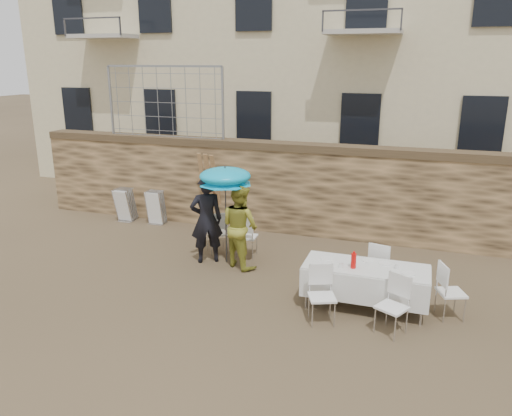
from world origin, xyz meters
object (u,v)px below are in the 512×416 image
(umbrella, at_px, (225,179))
(table_chair_front_right, at_px, (392,306))
(soda_bottle, at_px, (354,261))
(chair_stack_left, at_px, (129,203))
(banquet_table, at_px, (366,269))
(table_chair_back, at_px, (381,266))
(man_suit, at_px, (206,220))
(table_chair_side, at_px, (452,291))
(table_chair_front_left, at_px, (322,296))
(chair_stack_right, at_px, (158,206))
(couple_chair_right, at_px, (247,235))
(woman_dress, at_px, (240,226))
(couple_chair_left, at_px, (217,232))

(umbrella, bearing_deg, table_chair_front_right, -28.21)
(soda_bottle, bearing_deg, chair_stack_left, 153.37)
(banquet_table, distance_m, table_chair_back, 0.86)
(soda_bottle, distance_m, table_chair_front_right, 1.02)
(umbrella, bearing_deg, chair_stack_left, 151.80)
(man_suit, distance_m, table_chair_side, 4.94)
(man_suit, distance_m, table_chair_front_left, 3.38)
(table_chair_front_right, distance_m, chair_stack_right, 7.31)
(table_chair_front_left, bearing_deg, banquet_table, 29.29)
(umbrella, bearing_deg, banquet_table, -20.68)
(couple_chair_right, height_order, table_chair_front_left, same)
(couple_chair_right, xyz_separation_m, chair_stack_right, (-3.00, 1.48, -0.02))
(table_chair_back, bearing_deg, table_chair_front_right, 114.33)
(man_suit, height_order, umbrella, umbrella)
(umbrella, distance_m, table_chair_front_right, 4.22)
(woman_dress, bearing_deg, chair_stack_right, -5.27)
(banquet_table, bearing_deg, table_chair_front_right, -56.31)
(table_chair_front_right, bearing_deg, woman_dress, 178.40)
(woman_dress, bearing_deg, soda_bottle, -177.32)
(table_chair_back, bearing_deg, chair_stack_left, -5.03)
(man_suit, distance_m, umbrella, 0.97)
(couple_chair_left, height_order, soda_bottle, soda_bottle)
(table_chair_front_right, bearing_deg, table_chair_front_left, -152.18)
(table_chair_side, xyz_separation_m, chair_stack_left, (-8.03, 2.97, -0.02))
(woman_dress, relative_size, chair_stack_left, 1.90)
(chair_stack_left, bearing_deg, man_suit, -32.39)
(couple_chair_right, height_order, chair_stack_left, couple_chair_right)
(table_chair_front_right, distance_m, table_chair_side, 1.24)
(umbrella, xyz_separation_m, table_chair_front_left, (2.43, -1.89, -1.34))
(man_suit, relative_size, table_chair_side, 1.94)
(couple_chair_left, distance_m, banquet_table, 3.79)
(couple_chair_right, bearing_deg, table_chair_front_left, 129.49)
(banquet_table, distance_m, chair_stack_right, 6.51)
(banquet_table, bearing_deg, chair_stack_left, 155.13)
(table_chair_side, bearing_deg, man_suit, 57.59)
(table_chair_back, height_order, chair_stack_left, table_chair_back)
(couple_chair_left, xyz_separation_m, table_chair_side, (4.83, -1.49, 0.00))
(chair_stack_left, bearing_deg, couple_chair_left, -24.82)
(chair_stack_right, bearing_deg, table_chair_front_right, -31.54)
(man_suit, xyz_separation_m, couple_chair_left, (0.00, 0.55, -0.45))
(table_chair_front_right, xyz_separation_m, table_chair_side, (0.90, 0.85, 0.00))
(umbrella, height_order, table_chair_side, umbrella)
(man_suit, distance_m, couple_chair_left, 0.71)
(man_suit, height_order, couple_chair_left, man_suit)
(table_chair_side, bearing_deg, soda_bottle, 77.53)
(couple_chair_right, distance_m, soda_bottle, 3.10)
(couple_chair_left, distance_m, chair_stack_left, 3.52)
(man_suit, height_order, chair_stack_left, man_suit)
(woman_dress, height_order, chair_stack_left, woman_dress)
(man_suit, height_order, table_chair_back, man_suit)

